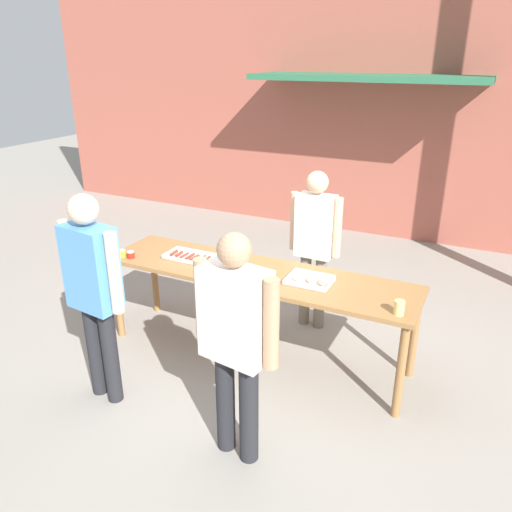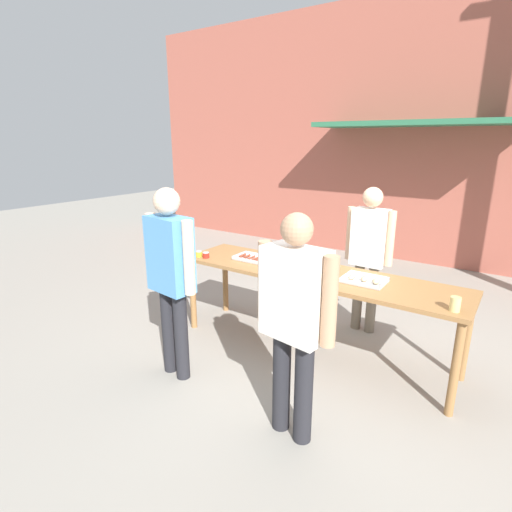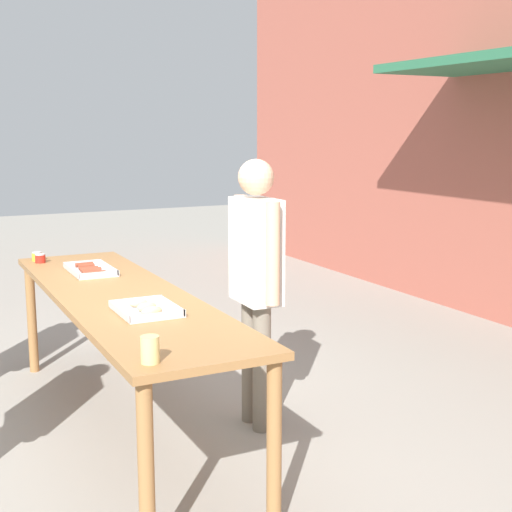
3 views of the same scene
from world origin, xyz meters
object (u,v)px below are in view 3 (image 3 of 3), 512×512
condiment_jar_ketchup (40,258)px  person_server_behind_table (256,269)px  food_tray_buns (146,309)px  condiment_jar_mustard (37,256)px  food_tray_sausages (90,270)px  beer_cup (150,350)px

condiment_jar_ketchup → person_server_behind_table: size_ratio=0.04×
food_tray_buns → condiment_jar_mustard: 1.87m
condiment_jar_ketchup → person_server_behind_table: 1.82m
food_tray_sausages → person_server_behind_table: (0.99, 0.78, 0.12)m
food_tray_sausages → condiment_jar_ketchup: 0.57m
food_tray_buns → beer_cup: beer_cup is taller
food_tray_sausages → condiment_jar_ketchup: (-0.52, -0.24, 0.02)m
food_tray_sausages → beer_cup: beer_cup is taller
food_tray_buns → condiment_jar_mustard: size_ratio=5.14×
food_tray_sausages → food_tray_buns: size_ratio=1.22×
condiment_jar_ketchup → food_tray_sausages: bearing=25.0°
condiment_jar_mustard → condiment_jar_ketchup: size_ratio=1.00×
food_tray_sausages → person_server_behind_table: person_server_behind_table is taller
beer_cup → person_server_behind_table: (-1.04, 1.02, 0.07)m
condiment_jar_mustard → beer_cup: beer_cup is taller
food_tray_sausages → condiment_jar_mustard: bearing=-158.3°
food_tray_sausages → beer_cup: (2.03, -0.24, 0.04)m
condiment_jar_mustard → person_server_behind_table: person_server_behind_table is taller
food_tray_buns → condiment_jar_ketchup: (-1.75, -0.24, 0.01)m
food_tray_sausages → condiment_jar_mustard: condiment_jar_mustard is taller
food_tray_buns → person_server_behind_table: (-0.25, 0.78, 0.11)m
beer_cup → person_server_behind_table: 1.46m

